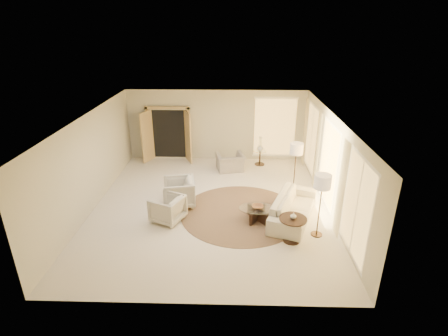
{
  "coord_description": "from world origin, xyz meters",
  "views": [
    {
      "loc": [
        0.68,
        -9.35,
        5.22
      ],
      "look_at": [
        0.4,
        0.4,
        1.1
      ],
      "focal_mm": 28.0,
      "sensor_mm": 36.0,
      "label": 1
    }
  ],
  "objects_px": {
    "armchair_left": "(179,191)",
    "bowl": "(258,207)",
    "accent_chair": "(230,159)",
    "end_table": "(293,225)",
    "floor_lamp_near": "(296,151)",
    "side_vase": "(260,148)",
    "side_table": "(260,156)",
    "armchair_right": "(167,207)",
    "floor_lamp_far": "(322,184)",
    "sofa": "(293,208)",
    "end_vase": "(293,216)",
    "coffee_table": "(257,212)"
  },
  "relations": [
    {
      "from": "armchair_right",
      "to": "side_table",
      "type": "height_order",
      "value": "armchair_right"
    },
    {
      "from": "sofa",
      "to": "side_vase",
      "type": "height_order",
      "value": "side_vase"
    },
    {
      "from": "bowl",
      "to": "side_vase",
      "type": "bearing_deg",
      "value": 85.34
    },
    {
      "from": "sofa",
      "to": "armchair_left",
      "type": "bearing_deg",
      "value": 99.02
    },
    {
      "from": "armchair_left",
      "to": "accent_chair",
      "type": "distance_m",
      "value": 3.13
    },
    {
      "from": "armchair_left",
      "to": "end_vase",
      "type": "bearing_deg",
      "value": 49.41
    },
    {
      "from": "coffee_table",
      "to": "end_table",
      "type": "xyz_separation_m",
      "value": [
        0.82,
        -0.99,
        0.21
      ]
    },
    {
      "from": "side_vase",
      "to": "armchair_right",
      "type": "bearing_deg",
      "value": -123.98
    },
    {
      "from": "coffee_table",
      "to": "floor_lamp_far",
      "type": "distance_m",
      "value": 2.08
    },
    {
      "from": "end_vase",
      "to": "side_vase",
      "type": "xyz_separation_m",
      "value": [
        -0.48,
        5.15,
        -0.03
      ]
    },
    {
      "from": "end_table",
      "to": "floor_lamp_near",
      "type": "relative_size",
      "value": 0.41
    },
    {
      "from": "armchair_right",
      "to": "accent_chair",
      "type": "bearing_deg",
      "value": 179.88
    },
    {
      "from": "sofa",
      "to": "side_vase",
      "type": "xyz_separation_m",
      "value": [
        -0.68,
        4.04,
        0.36
      ]
    },
    {
      "from": "sofa",
      "to": "side_table",
      "type": "relative_size",
      "value": 4.1
    },
    {
      "from": "armchair_left",
      "to": "end_table",
      "type": "bearing_deg",
      "value": 49.41
    },
    {
      "from": "armchair_left",
      "to": "side_table",
      "type": "height_order",
      "value": "armchair_left"
    },
    {
      "from": "armchair_left",
      "to": "bowl",
      "type": "xyz_separation_m",
      "value": [
        2.33,
        -0.84,
        -0.04
      ]
    },
    {
      "from": "bowl",
      "to": "side_vase",
      "type": "height_order",
      "value": "side_vase"
    },
    {
      "from": "sofa",
      "to": "bowl",
      "type": "bearing_deg",
      "value": 118.08
    },
    {
      "from": "armchair_right",
      "to": "end_vase",
      "type": "bearing_deg",
      "value": 99.75
    },
    {
      "from": "accent_chair",
      "to": "bowl",
      "type": "distance_m",
      "value": 3.66
    },
    {
      "from": "coffee_table",
      "to": "end_vase",
      "type": "distance_m",
      "value": 1.38
    },
    {
      "from": "floor_lamp_far",
      "to": "end_vase",
      "type": "xyz_separation_m",
      "value": [
        -0.71,
        -0.29,
        -0.74
      ]
    },
    {
      "from": "floor_lamp_far",
      "to": "end_vase",
      "type": "distance_m",
      "value": 1.06
    },
    {
      "from": "accent_chair",
      "to": "side_vase",
      "type": "bearing_deg",
      "value": -166.04
    },
    {
      "from": "side_table",
      "to": "bowl",
      "type": "relative_size",
      "value": 1.81
    },
    {
      "from": "armchair_left",
      "to": "sofa",
      "type": "bearing_deg",
      "value": 67.53
    },
    {
      "from": "side_table",
      "to": "end_vase",
      "type": "relative_size",
      "value": 3.62
    },
    {
      "from": "sofa",
      "to": "coffee_table",
      "type": "xyz_separation_m",
      "value": [
        -1.02,
        -0.13,
        -0.1
      ]
    },
    {
      "from": "floor_lamp_near",
      "to": "armchair_right",
      "type": "bearing_deg",
      "value": -153.83
    },
    {
      "from": "floor_lamp_far",
      "to": "bowl",
      "type": "height_order",
      "value": "floor_lamp_far"
    },
    {
      "from": "accent_chair",
      "to": "armchair_left",
      "type": "bearing_deg",
      "value": 47.74
    },
    {
      "from": "floor_lamp_near",
      "to": "floor_lamp_far",
      "type": "xyz_separation_m",
      "value": [
        0.24,
        -2.49,
        0.03
      ]
    },
    {
      "from": "accent_chair",
      "to": "end_table",
      "type": "relative_size",
      "value": 1.41
    },
    {
      "from": "bowl",
      "to": "end_vase",
      "type": "relative_size",
      "value": 2.0
    },
    {
      "from": "armchair_left",
      "to": "floor_lamp_near",
      "type": "distance_m",
      "value": 3.87
    },
    {
      "from": "end_vase",
      "to": "side_vase",
      "type": "bearing_deg",
      "value": 95.32
    },
    {
      "from": "end_table",
      "to": "side_table",
      "type": "relative_size",
      "value": 1.21
    },
    {
      "from": "armchair_left",
      "to": "bowl",
      "type": "height_order",
      "value": "armchair_left"
    },
    {
      "from": "armchair_left",
      "to": "floor_lamp_far",
      "type": "xyz_separation_m",
      "value": [
        3.86,
        -1.54,
        1.01
      ]
    },
    {
      "from": "floor_lamp_near",
      "to": "side_vase",
      "type": "relative_size",
      "value": 6.5
    },
    {
      "from": "floor_lamp_far",
      "to": "side_table",
      "type": "bearing_deg",
      "value": 103.68
    },
    {
      "from": "floor_lamp_near",
      "to": "end_vase",
      "type": "distance_m",
      "value": 2.91
    },
    {
      "from": "floor_lamp_near",
      "to": "coffee_table",
      "type": "bearing_deg",
      "value": -125.68
    },
    {
      "from": "sofa",
      "to": "side_vase",
      "type": "distance_m",
      "value": 4.11
    },
    {
      "from": "end_table",
      "to": "armchair_right",
      "type": "bearing_deg",
      "value": 164.8
    },
    {
      "from": "floor_lamp_far",
      "to": "sofa",
      "type": "bearing_deg",
      "value": 121.29
    },
    {
      "from": "sofa",
      "to": "end_table",
      "type": "relative_size",
      "value": 3.39
    },
    {
      "from": "armchair_left",
      "to": "armchair_right",
      "type": "xyz_separation_m",
      "value": [
        -0.19,
        -0.92,
        -0.06
      ]
    },
    {
      "from": "end_vase",
      "to": "accent_chair",
      "type": "bearing_deg",
      "value": 109.7
    }
  ]
}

